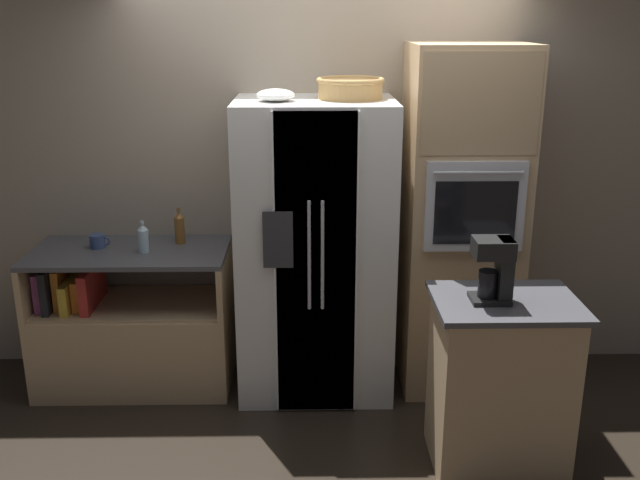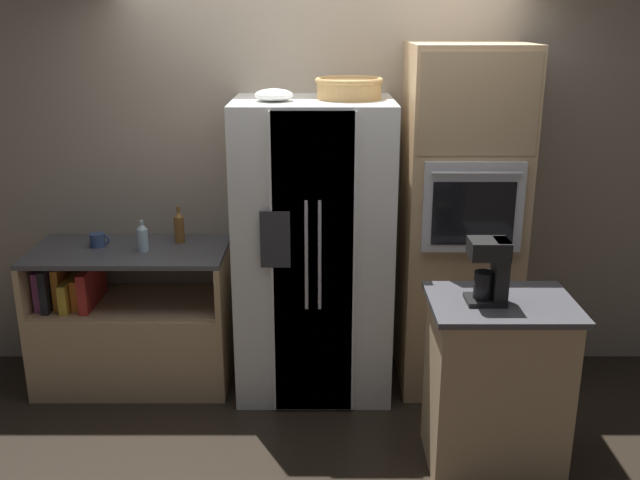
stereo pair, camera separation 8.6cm
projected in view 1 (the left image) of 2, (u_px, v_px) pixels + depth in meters
The scene contains 12 objects.
ground_plane at pixel (324, 385), 4.70m from camera, with size 20.00×20.00×0.00m, color black.
wall_back at pixel (323, 163), 4.70m from camera, with size 12.00×0.06×2.80m.
counter_left at pixel (133, 333), 4.66m from camera, with size 1.23×0.65×0.92m.
refrigerator at pixel (315, 250), 4.46m from camera, with size 0.96×0.77×1.86m.
wall_oven at pixel (461, 222), 4.47m from camera, with size 0.70×0.71×2.18m.
island_counter at pixel (499, 383), 3.76m from camera, with size 0.74×0.57×0.95m.
wicker_basket at pixel (350, 87), 4.21m from camera, with size 0.40×0.40×0.12m.
fruit_bowl at pixel (276, 95), 4.10m from camera, with size 0.22×0.22×0.07m.
bottle_tall at pixel (180, 227), 4.60m from camera, with size 0.06×0.06×0.24m.
bottle_short at pixel (143, 238), 4.42m from camera, with size 0.07×0.07×0.20m.
mug at pixel (98, 241), 4.53m from camera, with size 0.13×0.10×0.09m.
coffee_maker at pixel (496, 267), 3.55m from camera, with size 0.19×0.16×0.33m.
Camera 1 is at (-0.10, -4.19, 2.34)m, focal length 40.00 mm.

